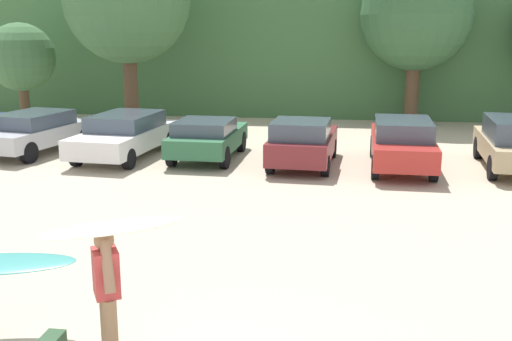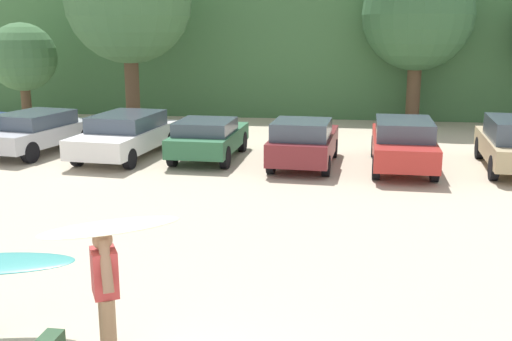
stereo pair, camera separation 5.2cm
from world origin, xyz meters
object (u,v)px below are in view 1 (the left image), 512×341
at_px(parked_car_silver, 35,131).
at_px(parked_car_forest_green, 208,137).
at_px(parked_car_red, 402,142).
at_px(parked_car_maroon, 303,142).
at_px(person_adult, 107,285).
at_px(parked_car_white, 125,134).
at_px(surfboard_cream, 113,227).

relative_size(parked_car_silver, parked_car_forest_green, 1.14).
bearing_deg(parked_car_silver, parked_car_red, -82.18).
bearing_deg(parked_car_red, parked_car_silver, 88.57).
relative_size(parked_car_forest_green, parked_car_maroon, 0.99).
bearing_deg(parked_car_red, parked_car_forest_green, 87.18).
height_order(parked_car_forest_green, parked_car_red, parked_car_red).
distance_m(parked_car_red, person_adult, 12.64).
distance_m(parked_car_silver, parked_car_maroon, 9.23).
relative_size(parked_car_white, surfboard_cream, 2.72).
xyz_separation_m(parked_car_silver, parked_car_forest_green, (6.05, -0.18, -0.04)).
relative_size(parked_car_silver, person_adult, 2.76).
height_order(person_adult, surfboard_cream, surfboard_cream).
distance_m(parked_car_white, parked_car_forest_green, 2.78).
bearing_deg(parked_car_red, parked_car_white, 88.92).
relative_size(parked_car_silver, surfboard_cream, 2.59).
distance_m(parked_car_silver, parked_car_red, 12.21).
height_order(parked_car_red, person_adult, person_adult).
bearing_deg(parked_car_maroon, parked_car_forest_green, 82.35).
height_order(parked_car_red, surfboard_cream, surfboard_cream).
xyz_separation_m(parked_car_forest_green, parked_car_maroon, (3.14, -0.62, 0.04)).
height_order(parked_car_white, parked_car_maroon, parked_car_maroon).
distance_m(parked_car_silver, person_adult, 14.39).
relative_size(parked_car_maroon, person_adult, 2.44).
bearing_deg(surfboard_cream, parked_car_silver, -92.34).
xyz_separation_m(parked_car_white, parked_car_forest_green, (2.78, 0.05, -0.04)).
distance_m(parked_car_white, parked_car_red, 8.94).
bearing_deg(parked_car_maroon, parked_car_silver, 88.51).
bearing_deg(person_adult, surfboard_cream, 160.34).
relative_size(parked_car_white, parked_car_maroon, 1.19).
relative_size(parked_car_white, parked_car_forest_green, 1.20).
height_order(parked_car_white, parked_car_red, parked_car_red).
xyz_separation_m(parked_car_silver, parked_car_red, (12.19, -0.66, 0.05)).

